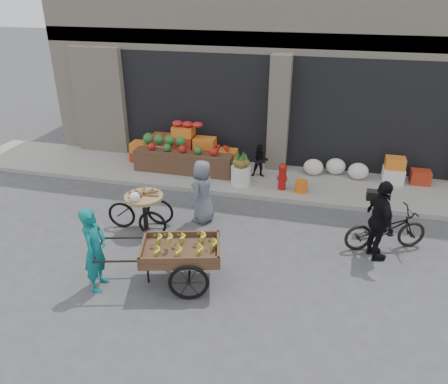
% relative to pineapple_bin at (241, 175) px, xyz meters
% --- Properties ---
extents(ground, '(80.00, 80.00, 0.00)m').
position_rel_pineapple_bin_xyz_m(ground, '(0.75, -3.60, -0.37)').
color(ground, '#424244').
rests_on(ground, ground).
extents(sidewalk, '(18.00, 2.20, 0.12)m').
position_rel_pineapple_bin_xyz_m(sidewalk, '(0.75, 0.50, -0.31)').
color(sidewalk, gray).
rests_on(sidewalk, ground).
extents(building, '(14.00, 6.45, 7.00)m').
position_rel_pineapple_bin_xyz_m(building, '(0.75, 4.43, 3.00)').
color(building, beige).
rests_on(building, ground).
extents(fruit_display, '(3.10, 1.12, 1.24)m').
position_rel_pineapple_bin_xyz_m(fruit_display, '(-1.73, 0.78, 0.30)').
color(fruit_display, '#A92D17').
rests_on(fruit_display, sidewalk).
extents(pineapple_bin, '(0.52, 0.52, 0.50)m').
position_rel_pineapple_bin_xyz_m(pineapple_bin, '(0.00, 0.00, 0.00)').
color(pineapple_bin, silver).
rests_on(pineapple_bin, sidewalk).
extents(fire_hydrant, '(0.22, 0.22, 0.71)m').
position_rel_pineapple_bin_xyz_m(fire_hydrant, '(1.10, -0.05, 0.13)').
color(fire_hydrant, '#A5140F').
rests_on(fire_hydrant, sidewalk).
extents(orange_bucket, '(0.32, 0.32, 0.30)m').
position_rel_pineapple_bin_xyz_m(orange_bucket, '(1.60, -0.10, -0.10)').
color(orange_bucket, orange).
rests_on(orange_bucket, sidewalk).
extents(right_bay_goods, '(3.35, 0.60, 0.70)m').
position_rel_pineapple_bin_xyz_m(right_bay_goods, '(3.36, 1.10, 0.04)').
color(right_bay_goods, silver).
rests_on(right_bay_goods, sidewalk).
extents(seated_person, '(0.51, 0.43, 0.93)m').
position_rel_pineapple_bin_xyz_m(seated_person, '(0.40, 0.60, 0.21)').
color(seated_person, black).
rests_on(seated_person, sidewalk).
extents(banana_cart, '(2.55, 1.53, 1.00)m').
position_rel_pineapple_bin_xyz_m(banana_cart, '(-0.25, -4.22, 0.36)').
color(banana_cart, brown).
rests_on(banana_cart, ground).
extents(vendor_woman, '(0.45, 0.62, 1.60)m').
position_rel_pineapple_bin_xyz_m(vendor_woman, '(-1.60, -4.69, 0.43)').
color(vendor_woman, '#0E6D70').
rests_on(vendor_woman, ground).
extents(tricycle_cart, '(1.44, 0.91, 0.95)m').
position_rel_pineapple_bin_xyz_m(tricycle_cart, '(-1.60, -2.61, 0.20)').
color(tricycle_cart, '#9E7F51').
rests_on(tricycle_cart, ground).
extents(vendor_grey, '(0.62, 0.81, 1.47)m').
position_rel_pineapple_bin_xyz_m(vendor_grey, '(-0.47, -1.92, 0.37)').
color(vendor_grey, slate).
rests_on(vendor_grey, ground).
extents(bicycle, '(1.82, 1.16, 0.90)m').
position_rel_pineapple_bin_xyz_m(bicycle, '(3.47, -2.12, 0.08)').
color(bicycle, black).
rests_on(bicycle, ground).
extents(cyclist, '(0.72, 1.06, 1.66)m').
position_rel_pineapple_bin_xyz_m(cyclist, '(3.27, -2.52, 0.46)').
color(cyclist, black).
rests_on(cyclist, ground).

